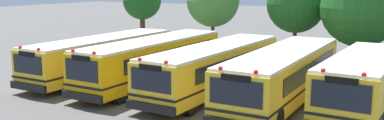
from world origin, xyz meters
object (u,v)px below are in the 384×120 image
object	(u,v)px
school_bus_0	(103,55)
school_bus_2	(215,66)
school_bus_4	(364,81)
tree_0	(142,1)
tree_2	(297,3)
school_bus_1	(153,59)
tree_1	(212,1)
tree_3	(360,7)
school_bus_3	(284,73)

from	to	relation	value
school_bus_0	school_bus_2	distance (m)	7.52
school_bus_4	tree_0	size ratio (longest dim) A/B	1.62
school_bus_4	tree_2	distance (m)	12.91
school_bus_1	school_bus_4	distance (m)	11.18
tree_0	tree_1	distance (m)	6.33
school_bus_4	tree_3	size ratio (longest dim) A/B	1.41
school_bus_3	tree_3	distance (m)	10.34
school_bus_0	tree_1	distance (m)	11.43
school_bus_3	tree_1	distance (m)	14.76
school_bus_0	tree_2	world-z (taller)	tree_2
school_bus_1	tree_0	bearing A→B (deg)	-50.80
school_bus_0	school_bus_4	world-z (taller)	school_bus_4
tree_0	tree_1	size ratio (longest dim) A/B	0.91
school_bus_1	school_bus_2	bearing A→B (deg)	-178.06
school_bus_1	school_bus_4	bearing A→B (deg)	-179.20
school_bus_4	tree_3	distance (m)	10.28
tree_3	school_bus_3	bearing A→B (deg)	-99.76
school_bus_2	school_bus_4	bearing A→B (deg)	-178.77
school_bus_3	school_bus_4	world-z (taller)	school_bus_4
tree_0	tree_3	xyz separation A→B (m)	(17.49, -0.47, 0.03)
school_bus_4	tree_3	world-z (taller)	tree_3
school_bus_0	school_bus_1	xyz separation A→B (m)	(3.69, 0.02, 0.06)
school_bus_0	tree_0	distance (m)	11.57
school_bus_1	tree_3	size ratio (longest dim) A/B	1.73
tree_1	tree_0	bearing A→B (deg)	-174.27
school_bus_2	school_bus_4	world-z (taller)	school_bus_4
school_bus_2	tree_0	size ratio (longest dim) A/B	1.99
school_bus_1	school_bus_2	distance (m)	3.84
school_bus_2	tree_1	distance (m)	12.57
school_bus_2	tree_0	world-z (taller)	tree_0
school_bus_4	tree_2	size ratio (longest dim) A/B	1.50
school_bus_4	tree_0	world-z (taller)	tree_0
school_bus_2	tree_0	distance (m)	16.01
tree_2	tree_3	bearing A→B (deg)	-14.65
school_bus_1	school_bus_3	size ratio (longest dim) A/B	0.98
school_bus_4	tree_1	bearing A→B (deg)	-38.05
school_bus_2	tree_2	world-z (taller)	tree_2
school_bus_2	tree_0	bearing A→B (deg)	-38.61
school_bus_3	tree_3	world-z (taller)	tree_3
school_bus_1	tree_0	size ratio (longest dim) A/B	1.98
school_bus_1	tree_3	world-z (taller)	tree_3
school_bus_2	tree_2	distance (m)	11.27
school_bus_4	tree_1	distance (m)	17.24
school_bus_0	school_bus_3	xyz separation A→B (m)	(11.27, -0.01, 0.04)
school_bus_1	tree_1	distance (m)	11.42
tree_2	school_bus_1	bearing A→B (deg)	-113.85
school_bus_1	tree_2	size ratio (longest dim) A/B	1.83
school_bus_2	school_bus_3	world-z (taller)	school_bus_3
school_bus_1	tree_1	bearing A→B (deg)	-79.47
school_bus_0	tree_1	size ratio (longest dim) A/B	1.78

